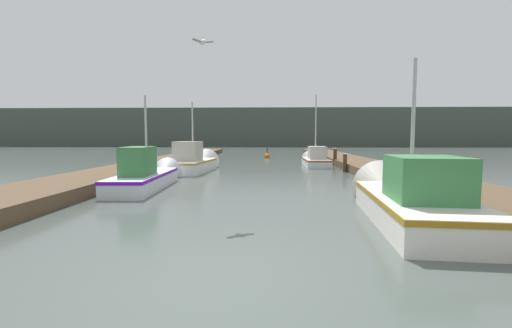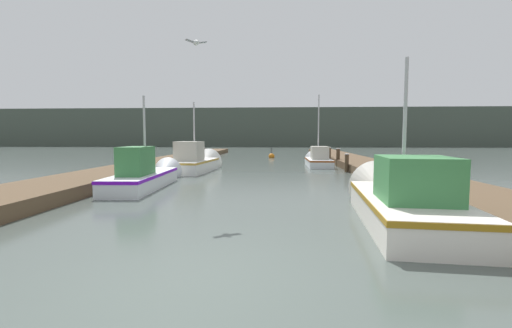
% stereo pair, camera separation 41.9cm
% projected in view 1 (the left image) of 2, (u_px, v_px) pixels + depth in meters
% --- Properties ---
extents(ground_plane, '(200.00, 200.00, 0.00)m').
position_uv_depth(ground_plane, '(224.00, 281.00, 4.36)').
color(ground_plane, '#47514C').
extents(dock_left, '(2.66, 40.00, 0.41)m').
position_uv_depth(dock_left, '(157.00, 164.00, 20.49)').
color(dock_left, brown).
rests_on(dock_left, ground_plane).
extents(dock_right, '(2.66, 40.00, 0.41)m').
position_uv_depth(dock_right, '(361.00, 165.00, 20.09)').
color(dock_right, brown).
rests_on(dock_right, ground_plane).
extents(distant_shore_ridge, '(120.00, 16.00, 7.09)m').
position_uv_depth(distant_shore_ridge, '(265.00, 128.00, 69.70)').
color(distant_shore_ridge, '#424C42').
rests_on(distant_shore_ridge, ground_plane).
extents(fishing_boat_0, '(2.23, 5.70, 4.03)m').
position_uv_depth(fishing_boat_0, '(406.00, 197.00, 7.90)').
color(fishing_boat_0, silver).
rests_on(fishing_boat_0, ground_plane).
extents(fishing_boat_1, '(1.55, 5.68, 3.67)m').
position_uv_depth(fishing_boat_1, '(149.00, 175.00, 12.67)').
color(fishing_boat_1, silver).
rests_on(fishing_boat_1, ground_plane).
extents(fishing_boat_2, '(2.10, 5.17, 4.14)m').
position_uv_depth(fishing_boat_2, '(195.00, 162.00, 18.35)').
color(fishing_boat_2, silver).
rests_on(fishing_boat_2, ground_plane).
extents(fishing_boat_3, '(1.42, 4.44, 4.82)m').
position_uv_depth(fishing_boat_3, '(315.00, 160.00, 21.64)').
color(fishing_boat_3, silver).
rests_on(fishing_boat_3, ground_plane).
extents(mooring_piling_0, '(0.24, 0.24, 1.10)m').
position_uv_depth(mooring_piling_0, '(326.00, 155.00, 24.17)').
color(mooring_piling_0, '#473523').
rests_on(mooring_piling_0, ground_plane).
extents(mooring_piling_1, '(0.26, 0.26, 1.11)m').
position_uv_depth(mooring_piling_1, '(335.00, 157.00, 21.51)').
color(mooring_piling_1, '#473523').
rests_on(mooring_piling_1, ground_plane).
extents(mooring_piling_2, '(0.23, 0.23, 0.96)m').
position_uv_depth(mooring_piling_2, '(345.00, 163.00, 17.87)').
color(mooring_piling_2, '#473523').
rests_on(mooring_piling_2, ground_plane).
extents(mooring_piling_3, '(0.27, 0.27, 0.98)m').
position_uv_depth(mooring_piling_3, '(199.00, 153.00, 27.31)').
color(mooring_piling_3, '#473523').
rests_on(mooring_piling_3, ground_plane).
extents(channel_buoy, '(0.51, 0.51, 1.01)m').
position_uv_depth(channel_buoy, '(267.00, 156.00, 29.63)').
color(channel_buoy, '#BF6513').
rests_on(channel_buoy, ground_plane).
extents(seagull_lead, '(0.53, 0.39, 0.12)m').
position_uv_depth(seagull_lead, '(203.00, 42.00, 8.67)').
color(seagull_lead, white).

